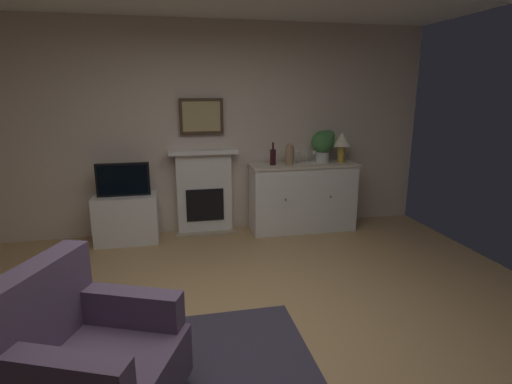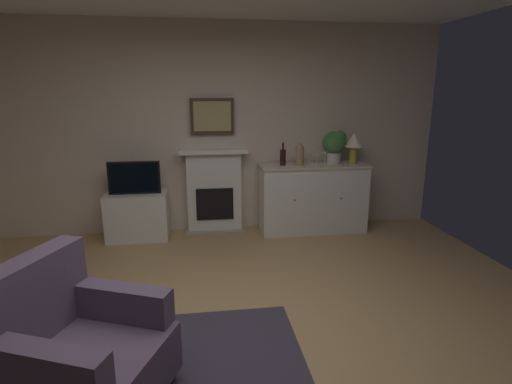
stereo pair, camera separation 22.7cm
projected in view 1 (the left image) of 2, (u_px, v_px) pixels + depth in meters
name	position (u px, v px, depth m)	size (l,w,h in m)	color
ground_plane	(244.00, 356.00, 2.92)	(5.96, 5.54, 0.10)	tan
wall_rear	(205.00, 130.00, 5.17)	(5.96, 0.06, 2.67)	beige
fireplace_unit	(204.00, 192.00, 5.24)	(0.87, 0.30, 1.10)	white
framed_picture	(201.00, 116.00, 5.04)	(0.55, 0.04, 0.45)	#473323
sideboard_cabinet	(302.00, 197.00, 5.36)	(1.41, 0.49, 0.90)	white
table_lamp	(342.00, 141.00, 5.29)	(0.26, 0.26, 0.40)	#B79338
wine_bottle	(273.00, 157.00, 5.14)	(0.08, 0.08, 0.29)	#331419
wine_glass_left	(299.00, 155.00, 5.21)	(0.07, 0.07, 0.16)	silver
wine_glass_center	(306.00, 154.00, 5.25)	(0.07, 0.07, 0.16)	silver
wine_glass_right	(314.00, 154.00, 5.27)	(0.07, 0.07, 0.16)	silver
vase_decorative	(290.00, 154.00, 5.12)	(0.11, 0.11, 0.28)	#9E7F5B
tv_cabinet	(127.00, 219.00, 4.95)	(0.75, 0.42, 0.59)	white
tv_set	(123.00, 180.00, 4.80)	(0.62, 0.07, 0.40)	black
potted_plant_small	(323.00, 143.00, 5.29)	(0.30, 0.30, 0.43)	beige
armchair	(88.00, 359.00, 2.22)	(1.04, 1.02, 0.92)	#604C66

